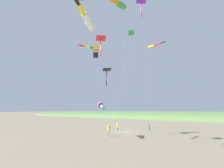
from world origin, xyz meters
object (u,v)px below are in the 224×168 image
(person_child_grey_jacket, at_px, (149,126))
(kite_windsock_long_streamer_left, at_px, (87,47))
(person_adult_flyer, at_px, (109,130))
(kite_delta_red_high_left, at_px, (141,0))
(kite_delta_black_fish_shape, at_px, (131,33))
(kite_delta_small_distant, at_px, (107,70))
(kite_windsock_white_trailing, at_px, (117,2))
(kite_windsock_magenta_far_left, at_px, (101,106))
(kite_delta_orange_high_right, at_px, (101,39))
(kite_box_teal_far_right, at_px, (96,52))
(person_child_green_jacket, at_px, (117,126))
(kite_windsock_yellow_midlevel, at_px, (86,19))
(kite_windsock_rainbow_low_near, at_px, (154,46))

(person_child_grey_jacket, height_order, kite_windsock_long_streamer_left, kite_windsock_long_streamer_left)
(person_adult_flyer, xyz_separation_m, kite_delta_red_high_left, (3.48, 8.18, 18.54))
(kite_delta_black_fish_shape, bearing_deg, person_child_grey_jacket, -163.88)
(person_child_grey_jacket, bearing_deg, kite_delta_small_distant, -4.52)
(kite_windsock_white_trailing, relative_size, kite_windsock_magenta_far_left, 2.07)
(kite_delta_orange_high_right, distance_m, kite_box_teal_far_right, 7.62)
(kite_box_teal_far_right, bearing_deg, person_child_green_jacket, -168.06)
(person_child_green_jacket, bearing_deg, kite_windsock_yellow_midlevel, 27.45)
(kite_box_teal_far_right, bearing_deg, kite_windsock_yellow_midlevel, 37.55)
(kite_delta_black_fish_shape, distance_m, kite_windsock_yellow_midlevel, 12.52)
(person_adult_flyer, bearing_deg, kite_windsock_long_streamer_left, 13.58)
(kite_delta_orange_high_right, distance_m, kite_windsock_long_streamer_left, 2.53)
(person_adult_flyer, relative_size, kite_box_teal_far_right, 0.12)
(person_child_grey_jacket, height_order, kite_windsock_white_trailing, kite_windsock_white_trailing)
(person_child_grey_jacket, distance_m, kite_delta_small_distant, 17.23)
(kite_windsock_white_trailing, height_order, kite_windsock_rainbow_low_near, kite_windsock_white_trailing)
(person_child_grey_jacket, distance_m, kite_windsock_yellow_midlevel, 29.83)
(kite_windsock_magenta_far_left, bearing_deg, person_adult_flyer, -167.43)
(kite_delta_red_high_left, relative_size, kite_windsock_magenta_far_left, 2.09)
(person_child_green_jacket, relative_size, kite_windsock_long_streamer_left, 0.11)
(kite_windsock_yellow_midlevel, height_order, kite_windsock_rainbow_low_near, kite_windsock_rainbow_low_near)
(kite_box_teal_far_right, bearing_deg, kite_windsock_rainbow_low_near, 138.53)
(kite_delta_black_fish_shape, bearing_deg, kite_windsock_yellow_midlevel, 10.22)
(kite_delta_small_distant, xyz_separation_m, kite_windsock_magenta_far_left, (2.00, 0.51, -6.12))
(kite_delta_black_fish_shape, relative_size, kite_delta_red_high_left, 0.82)
(person_child_grey_jacket, height_order, kite_box_teal_far_right, kite_box_teal_far_right)
(kite_windsock_yellow_midlevel, bearing_deg, person_child_green_jacket, -152.55)
(kite_windsock_magenta_far_left, bearing_deg, kite_windsock_yellow_midlevel, 32.78)
(person_child_grey_jacket, bearing_deg, kite_delta_red_high_left, 23.05)
(kite_delta_red_high_left, bearing_deg, kite_delta_small_distant, -108.59)
(person_child_green_jacket, height_order, kite_delta_black_fish_shape, kite_delta_black_fish_shape)
(kite_delta_small_distant, bearing_deg, kite_windsock_magenta_far_left, 14.38)
(person_child_grey_jacket, xyz_separation_m, kite_windsock_rainbow_low_near, (7.07, 4.66, 15.29))
(person_child_grey_jacket, distance_m, kite_windsock_long_streamer_left, 23.72)
(kite_windsock_white_trailing, xyz_separation_m, kite_delta_orange_high_right, (1.48, -1.58, -5.20))
(kite_delta_orange_high_right, bearing_deg, kite_windsock_long_streamer_left, -90.70)
(kite_delta_black_fish_shape, xyz_separation_m, kite_delta_small_distant, (-0.80, -5.28, -4.87))
(person_child_green_jacket, relative_size, kite_delta_small_distant, 0.15)
(kite_delta_small_distant, bearing_deg, kite_windsock_rainbow_low_near, 139.24)
(kite_windsock_white_trailing, distance_m, kite_delta_red_high_left, 3.50)
(kite_windsock_magenta_far_left, bearing_deg, kite_windsock_long_streamer_left, 14.18)
(kite_windsock_white_trailing, bearing_deg, kite_windsock_yellow_midlevel, 12.91)
(person_adult_flyer, bearing_deg, person_child_green_jacket, -155.95)
(person_child_grey_jacket, bearing_deg, kite_windsock_long_streamer_left, 1.67)
(kite_windsock_yellow_midlevel, distance_m, kite_delta_orange_high_right, 6.99)
(kite_windsock_yellow_midlevel, distance_m, kite_windsock_magenta_far_left, 15.06)
(person_child_green_jacket, xyz_separation_m, kite_windsock_long_streamer_left, (14.51, 4.96, 12.00))
(kite_delta_black_fish_shape, height_order, kite_delta_orange_high_right, kite_delta_black_fish_shape)
(kite_windsock_white_trailing, distance_m, kite_delta_orange_high_right, 5.63)
(person_child_green_jacket, bearing_deg, kite_delta_orange_high_right, 27.00)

